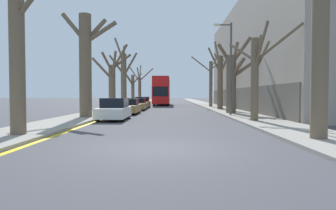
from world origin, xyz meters
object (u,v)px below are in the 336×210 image
at_px(street_tree_left_3, 123,77).
at_px(street_tree_right_4, 211,81).
at_px(street_tree_left_0, 20,32).
at_px(lamp_post, 229,64).
at_px(parked_car_2, 137,104).
at_px(street_tree_left_1, 86,61).
at_px(street_tree_right_3, 220,78).
at_px(street_tree_left_4, 133,88).
at_px(double_decker_bus, 162,90).
at_px(parked_car_0, 114,110).
at_px(street_tree_left_5, 140,86).
at_px(street_tree_right_2, 232,79).
at_px(street_tree_right_0, 321,35).
at_px(parked_car_3, 142,103).
at_px(street_tree_left_2, 112,82).
at_px(parked_car_1, 128,107).
at_px(street_tree_right_1, 256,73).

relative_size(street_tree_left_3, street_tree_right_4, 1.20).
distance_m(street_tree_left_0, lamp_post, 15.41).
bearing_deg(street_tree_left_0, parked_car_2, 84.44).
xyz_separation_m(street_tree_left_1, street_tree_left_3, (-0.01, 16.03, -0.18)).
distance_m(street_tree_left_0, parked_car_2, 21.40).
bearing_deg(street_tree_right_3, street_tree_left_4, 130.89).
bearing_deg(double_decker_bus, street_tree_right_4, -52.48).
relative_size(double_decker_bus, lamp_post, 1.63).
bearing_deg(parked_car_0, street_tree_left_3, 97.34).
bearing_deg(street_tree_left_1, street_tree_left_5, 89.81).
xyz_separation_m(street_tree_right_2, lamp_post, (-0.79, -2.86, 0.99)).
xyz_separation_m(street_tree_left_3, street_tree_left_5, (0.12, 17.06, -0.67)).
height_order(street_tree_right_0, street_tree_right_2, street_tree_right_0).
relative_size(street_tree_right_0, parked_car_3, 2.09).
height_order(street_tree_left_1, street_tree_left_4, street_tree_left_1).
bearing_deg(street_tree_right_4, street_tree_left_2, -136.28).
bearing_deg(parked_car_0, parked_car_3, 90.00).
height_order(street_tree_left_5, street_tree_right_3, street_tree_right_3).
bearing_deg(street_tree_left_0, street_tree_left_3, 90.40).
xyz_separation_m(parked_car_1, lamp_post, (8.24, -3.04, 3.40)).
relative_size(street_tree_left_0, street_tree_left_5, 1.13).
height_order(street_tree_left_1, street_tree_left_5, street_tree_left_1).
height_order(street_tree_right_4, lamp_post, street_tree_right_4).
height_order(street_tree_right_1, street_tree_right_2, street_tree_right_2).
bearing_deg(street_tree_left_2, street_tree_left_3, 91.19).
bearing_deg(lamp_post, street_tree_left_5, 108.43).
xyz_separation_m(street_tree_left_1, parked_car_0, (2.21, -1.23, -3.37)).
distance_m(street_tree_left_4, parked_car_2, 13.78).
relative_size(street_tree_left_5, parked_car_1, 1.62).
distance_m(street_tree_left_3, parked_car_1, 11.61).
bearing_deg(street_tree_right_4, lamp_post, -92.40).
xyz_separation_m(street_tree_right_0, street_tree_right_3, (-0.08, 22.19, -0.33)).
relative_size(street_tree_right_1, street_tree_right_2, 0.87).
bearing_deg(street_tree_left_5, street_tree_left_1, -90.19).
height_order(street_tree_left_0, street_tree_left_3, street_tree_left_3).
relative_size(street_tree_left_3, street_tree_right_1, 1.52).
relative_size(parked_car_3, lamp_post, 0.55).
bearing_deg(street_tree_left_4, street_tree_left_2, -89.16).
relative_size(street_tree_right_1, parked_car_3, 1.47).
height_order(street_tree_left_3, parked_car_3, street_tree_left_3).
xyz_separation_m(street_tree_left_5, lamp_post, (10.34, -31.02, 0.83)).
height_order(street_tree_left_1, parked_car_1, street_tree_left_1).
height_order(street_tree_left_3, parked_car_2, street_tree_left_3).
bearing_deg(street_tree_left_4, street_tree_left_3, -89.45).
bearing_deg(parked_car_1, street_tree_right_3, 37.05).
height_order(double_decker_bus, lamp_post, lamp_post).
height_order(street_tree_right_2, double_decker_bus, street_tree_right_2).
xyz_separation_m(parked_car_3, lamp_post, (8.24, -14.97, 3.37)).
xyz_separation_m(street_tree_right_2, street_tree_right_4, (-0.09, 13.97, 0.50)).
bearing_deg(parked_car_1, street_tree_right_1, -41.48).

